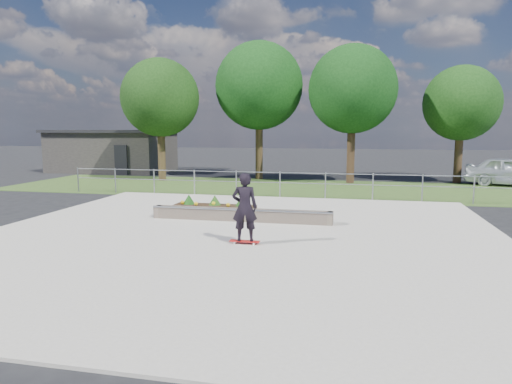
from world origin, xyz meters
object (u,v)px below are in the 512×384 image
at_px(planter_bed, 213,208).
at_px(skateboarder, 245,207).
at_px(grind_ledge, 241,215).
at_px(parked_car, 512,172).

distance_m(planter_bed, skateboarder, 4.76).
distance_m(grind_ledge, parked_car, 17.24).
height_order(grind_ledge, planter_bed, planter_bed).
bearing_deg(planter_bed, skateboarder, -62.45).
bearing_deg(planter_bed, grind_ledge, -42.66).
relative_size(skateboarder, parked_car, 0.41).
relative_size(planter_bed, parked_car, 0.65).
height_order(skateboarder, parked_car, skateboarder).
xyz_separation_m(grind_ledge, skateboarder, (0.84, -2.93, 0.77)).
height_order(grind_ledge, skateboarder, skateboarder).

